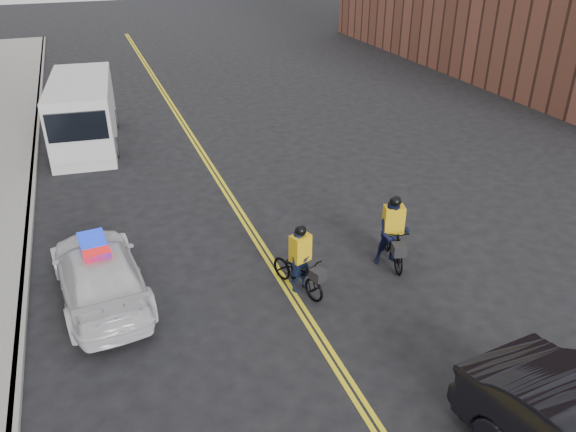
# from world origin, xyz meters

# --- Properties ---
(ground) EXTENTS (120.00, 120.00, 0.00)m
(ground) POSITION_xyz_m (0.00, 0.00, 0.00)
(ground) COLOR black
(ground) RESTS_ON ground
(center_line_left) EXTENTS (0.10, 60.00, 0.01)m
(center_line_left) POSITION_xyz_m (-0.08, 8.00, 0.01)
(center_line_left) COLOR yellow
(center_line_left) RESTS_ON ground
(center_line_right) EXTENTS (0.10, 60.00, 0.01)m
(center_line_right) POSITION_xyz_m (0.08, 8.00, 0.01)
(center_line_right) COLOR yellow
(center_line_right) RESTS_ON ground
(curb) EXTENTS (0.20, 60.00, 0.15)m
(curb) POSITION_xyz_m (-6.00, 8.00, 0.07)
(curb) COLOR gray
(curb) RESTS_ON ground
(police_cruiser) EXTENTS (2.32, 4.77, 1.50)m
(police_cruiser) POSITION_xyz_m (-4.23, 2.57, 0.68)
(police_cruiser) COLOR silver
(police_cruiser) RESTS_ON ground
(cargo_van) EXTENTS (2.74, 6.24, 2.54)m
(cargo_van) POSITION_xyz_m (-4.04, 13.27, 1.24)
(cargo_van) COLOR silver
(cargo_van) RESTS_ON ground
(cyclist_near) EXTENTS (1.19, 1.89, 1.75)m
(cyclist_near) POSITION_xyz_m (0.27, 1.23, 0.61)
(cyclist_near) COLOR black
(cyclist_near) RESTS_ON ground
(cyclist_far) EXTENTS (1.01, 1.97, 1.92)m
(cyclist_far) POSITION_xyz_m (2.90, 1.53, 0.76)
(cyclist_far) COLOR black
(cyclist_far) RESTS_ON ground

